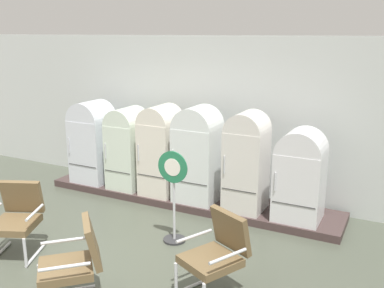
% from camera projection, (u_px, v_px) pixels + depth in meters
% --- Properties ---
extents(back_wall, '(11.76, 0.12, 2.83)m').
position_uv_depth(back_wall, '(204.00, 115.00, 7.82)').
color(back_wall, silver).
rests_on(back_wall, ground).
extents(display_plinth, '(5.30, 0.95, 0.12)m').
position_uv_depth(display_plinth, '(188.00, 198.00, 7.61)').
color(display_plinth, '#433331').
rests_on(display_plinth, ground).
extents(refrigerator_0, '(0.68, 0.69, 1.53)m').
position_uv_depth(refrigerator_0, '(93.00, 139.00, 8.16)').
color(refrigerator_0, white).
rests_on(refrigerator_0, display_plinth).
extents(refrigerator_1, '(0.59, 0.69, 1.47)m').
position_uv_depth(refrigerator_1, '(128.00, 145.00, 7.82)').
color(refrigerator_1, silver).
rests_on(refrigerator_1, display_plinth).
extents(refrigerator_2, '(0.58, 0.71, 1.56)m').
position_uv_depth(refrigerator_2, '(161.00, 147.00, 7.51)').
color(refrigerator_2, silver).
rests_on(refrigerator_2, display_plinth).
extents(refrigerator_3, '(0.70, 0.65, 1.60)m').
position_uv_depth(refrigerator_3, '(198.00, 151.00, 7.17)').
color(refrigerator_3, white).
rests_on(refrigerator_3, display_plinth).
extents(refrigerator_4, '(0.60, 0.64, 1.59)m').
position_uv_depth(refrigerator_4, '(246.00, 158.00, 6.79)').
color(refrigerator_4, silver).
rests_on(refrigerator_4, display_plinth).
extents(refrigerator_5, '(0.69, 0.66, 1.39)m').
position_uv_depth(refrigerator_5, '(300.00, 173.00, 6.46)').
color(refrigerator_5, white).
rests_on(refrigerator_5, display_plinth).
extents(armchair_left, '(0.78, 0.84, 0.96)m').
position_uv_depth(armchair_left, '(17.00, 216.00, 5.75)').
color(armchair_left, silver).
rests_on(armchair_left, ground).
extents(armchair_right, '(0.80, 0.85, 0.96)m').
position_uv_depth(armchair_right, '(217.00, 251.00, 4.82)').
color(armchair_right, silver).
rests_on(armchair_right, ground).
extents(armchair_center, '(0.87, 0.86, 0.96)m').
position_uv_depth(armchair_center, '(75.00, 260.00, 4.63)').
color(armchair_center, silver).
rests_on(armchair_center, ground).
extents(sign_stand, '(0.45, 0.32, 1.33)m').
position_uv_depth(sign_stand, '(174.00, 199.00, 6.02)').
color(sign_stand, '#2D2D30').
rests_on(sign_stand, ground).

